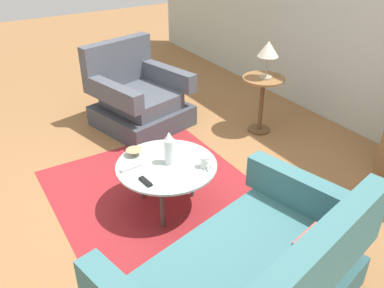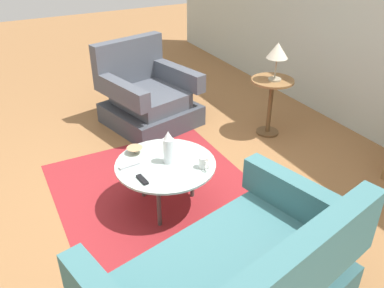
{
  "view_description": "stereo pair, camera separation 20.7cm",
  "coord_description": "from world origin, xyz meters",
  "px_view_note": "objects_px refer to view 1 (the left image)",
  "views": [
    {
      "loc": [
        2.55,
        -1.35,
        2.23
      ],
      "look_at": [
        0.06,
        0.19,
        0.55
      ],
      "focal_mm": 37.73,
      "sensor_mm": 36.0,
      "label": 1
    },
    {
      "loc": [
        2.65,
        -1.17,
        2.23
      ],
      "look_at": [
        0.06,
        0.19,
        0.55
      ],
      "focal_mm": 37.73,
      "sensor_mm": 36.0,
      "label": 2
    }
  ],
  "objects_px": {
    "tv_remote_dark": "(146,182)",
    "bowl": "(134,152)",
    "mug": "(205,162)",
    "coffee_table": "(166,168)",
    "table_lamp": "(268,50)",
    "armchair": "(138,99)",
    "vase": "(169,148)",
    "side_table": "(262,94)",
    "couch": "(247,285)",
    "tv_remote_silver": "(130,168)"
  },
  "relations": [
    {
      "from": "bowl",
      "to": "tv_remote_silver",
      "type": "xyz_separation_m",
      "value": [
        0.18,
        -0.12,
        -0.02
      ]
    },
    {
      "from": "armchair",
      "to": "tv_remote_dark",
      "type": "distance_m",
      "value": 1.91
    },
    {
      "from": "coffee_table",
      "to": "table_lamp",
      "type": "bearing_deg",
      "value": 112.26
    },
    {
      "from": "vase",
      "to": "bowl",
      "type": "distance_m",
      "value": 0.35
    },
    {
      "from": "side_table",
      "to": "tv_remote_silver",
      "type": "relative_size",
      "value": 3.69
    },
    {
      "from": "couch",
      "to": "coffee_table",
      "type": "distance_m",
      "value": 1.24
    },
    {
      "from": "couch",
      "to": "mug",
      "type": "xyz_separation_m",
      "value": [
        -1.02,
        0.37,
        0.2
      ]
    },
    {
      "from": "tv_remote_silver",
      "to": "armchair",
      "type": "bearing_deg",
      "value": -121.91
    },
    {
      "from": "armchair",
      "to": "tv_remote_silver",
      "type": "height_order",
      "value": "armchair"
    },
    {
      "from": "coffee_table",
      "to": "tv_remote_silver",
      "type": "height_order",
      "value": "tv_remote_silver"
    },
    {
      "from": "tv_remote_dark",
      "to": "side_table",
      "type": "bearing_deg",
      "value": -71.92
    },
    {
      "from": "vase",
      "to": "tv_remote_dark",
      "type": "bearing_deg",
      "value": -63.12
    },
    {
      "from": "armchair",
      "to": "bowl",
      "type": "distance_m",
      "value": 1.49
    },
    {
      "from": "vase",
      "to": "bowl",
      "type": "xyz_separation_m",
      "value": [
        -0.27,
        -0.2,
        -0.11
      ]
    },
    {
      "from": "tv_remote_dark",
      "to": "bowl",
      "type": "bearing_deg",
      "value": -18.98
    },
    {
      "from": "couch",
      "to": "table_lamp",
      "type": "height_order",
      "value": "table_lamp"
    },
    {
      "from": "vase",
      "to": "tv_remote_dark",
      "type": "height_order",
      "value": "vase"
    },
    {
      "from": "mug",
      "to": "tv_remote_dark",
      "type": "relative_size",
      "value": 0.87
    },
    {
      "from": "coffee_table",
      "to": "tv_remote_silver",
      "type": "relative_size",
      "value": 4.7
    },
    {
      "from": "side_table",
      "to": "couch",
      "type": "bearing_deg",
      "value": -42.0
    },
    {
      "from": "tv_remote_dark",
      "to": "mug",
      "type": "bearing_deg",
      "value": -102.79
    },
    {
      "from": "mug",
      "to": "bowl",
      "type": "relative_size",
      "value": 0.9
    },
    {
      "from": "mug",
      "to": "couch",
      "type": "bearing_deg",
      "value": -19.75
    },
    {
      "from": "coffee_table",
      "to": "side_table",
      "type": "relative_size",
      "value": 1.27
    },
    {
      "from": "side_table",
      "to": "vase",
      "type": "distance_m",
      "value": 1.71
    },
    {
      "from": "armchair",
      "to": "vase",
      "type": "distance_m",
      "value": 1.69
    },
    {
      "from": "armchair",
      "to": "tv_remote_dark",
      "type": "relative_size",
      "value": 7.9
    },
    {
      "from": "side_table",
      "to": "tv_remote_dark",
      "type": "relative_size",
      "value": 4.56
    },
    {
      "from": "coffee_table",
      "to": "mug",
      "type": "distance_m",
      "value": 0.33
    },
    {
      "from": "side_table",
      "to": "tv_remote_dark",
      "type": "bearing_deg",
      "value": -65.98
    },
    {
      "from": "table_lamp",
      "to": "armchair",
      "type": "bearing_deg",
      "value": -130.24
    },
    {
      "from": "side_table",
      "to": "vase",
      "type": "xyz_separation_m",
      "value": [
        0.68,
        -1.56,
        0.11
      ]
    },
    {
      "from": "armchair",
      "to": "bowl",
      "type": "height_order",
      "value": "armchair"
    },
    {
      "from": "side_table",
      "to": "mug",
      "type": "relative_size",
      "value": 5.25
    },
    {
      "from": "armchair",
      "to": "vase",
      "type": "height_order",
      "value": "armchair"
    },
    {
      "from": "mug",
      "to": "coffee_table",
      "type": "bearing_deg",
      "value": -130.41
    },
    {
      "from": "coffee_table",
      "to": "side_table",
      "type": "height_order",
      "value": "side_table"
    },
    {
      "from": "armchair",
      "to": "coffee_table",
      "type": "height_order",
      "value": "armchair"
    },
    {
      "from": "armchair",
      "to": "couch",
      "type": "distance_m",
      "value": 2.9
    },
    {
      "from": "tv_remote_dark",
      "to": "vase",
      "type": "bearing_deg",
      "value": -69.06
    },
    {
      "from": "table_lamp",
      "to": "tv_remote_dark",
      "type": "relative_size",
      "value": 2.85
    },
    {
      "from": "mug",
      "to": "bowl",
      "type": "height_order",
      "value": "mug"
    },
    {
      "from": "coffee_table",
      "to": "vase",
      "type": "xyz_separation_m",
      "value": [
        -0.0,
        0.03,
        0.17
      ]
    },
    {
      "from": "armchair",
      "to": "table_lamp",
      "type": "bearing_deg",
      "value": 125.59
    },
    {
      "from": "armchair",
      "to": "tv_remote_silver",
      "type": "distance_m",
      "value": 1.7
    },
    {
      "from": "armchair",
      "to": "side_table",
      "type": "distance_m",
      "value": 1.46
    },
    {
      "from": "table_lamp",
      "to": "coffee_table",
      "type": "bearing_deg",
      "value": -67.74
    },
    {
      "from": "coffee_table",
      "to": "bowl",
      "type": "height_order",
      "value": "bowl"
    },
    {
      "from": "coffee_table",
      "to": "bowl",
      "type": "xyz_separation_m",
      "value": [
        -0.27,
        -0.16,
        0.06
      ]
    },
    {
      "from": "vase",
      "to": "couch",
      "type": "bearing_deg",
      "value": -7.22
    }
  ]
}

